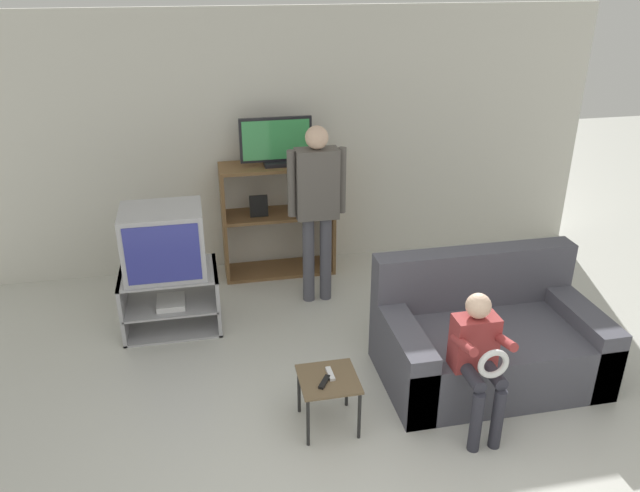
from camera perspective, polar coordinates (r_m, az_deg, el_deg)
wall_back at (r=6.40m, az=-2.70°, el=9.47°), size 6.40×0.06×2.60m
tv_stand at (r=5.64m, az=-13.45°, el=-4.79°), size 0.83×0.58×0.54m
television_main at (r=5.39m, az=-14.11°, el=0.43°), size 0.67×0.54×0.58m
media_shelf at (r=6.34m, az=-3.87°, el=2.54°), size 1.12×0.42×1.16m
television_flat at (r=6.06m, az=-4.05°, el=9.39°), size 0.70×0.20×0.47m
snack_table at (r=4.36m, az=0.77°, el=-12.56°), size 0.40×0.40×0.39m
remote_control_black at (r=4.27m, az=0.41°, el=-12.32°), size 0.11×0.14×0.02m
remote_control_white at (r=4.35m, az=0.94°, el=-11.60°), size 0.04×0.15×0.02m
couch at (r=5.04m, az=14.99°, el=-8.31°), size 1.64×0.97×0.93m
person_standing_adult at (r=5.61m, az=-0.29°, el=4.39°), size 0.53×0.21×1.69m
person_seated_child at (r=4.31m, az=14.31°, el=-9.54°), size 0.33×0.43×1.01m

